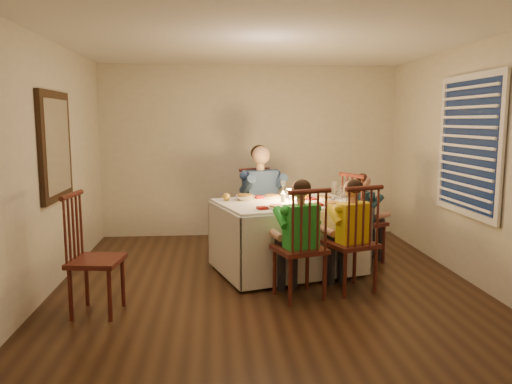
{
  "coord_description": "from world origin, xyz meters",
  "views": [
    {
      "loc": [
        -0.55,
        -5.13,
        1.77
      ],
      "look_at": [
        -0.11,
        0.15,
        1.01
      ],
      "focal_mm": 35.0,
      "sensor_mm": 36.0,
      "label": 1
    }
  ],
  "objects": [
    {
      "name": "ground",
      "position": [
        0.0,
        0.0,
        0.0
      ],
      "size": [
        5.0,
        5.0,
        0.0
      ],
      "primitive_type": "plane",
      "color": "black",
      "rests_on": "ground"
    },
    {
      "name": "wall_left",
      "position": [
        -2.25,
        0.0,
        1.3
      ],
      "size": [
        0.02,
        5.0,
        2.6
      ],
      "primitive_type": "cube",
      "color": "beige",
      "rests_on": "ground"
    },
    {
      "name": "wall_right",
      "position": [
        2.25,
        0.0,
        1.3
      ],
      "size": [
        0.02,
        5.0,
        2.6
      ],
      "primitive_type": "cube",
      "color": "beige",
      "rests_on": "ground"
    },
    {
      "name": "wall_back",
      "position": [
        0.0,
        2.5,
        1.3
      ],
      "size": [
        4.5,
        0.02,
        2.6
      ],
      "primitive_type": "cube",
      "color": "beige",
      "rests_on": "ground"
    },
    {
      "name": "ceiling",
      "position": [
        0.0,
        0.0,
        2.6
      ],
      "size": [
        5.0,
        5.0,
        0.0
      ],
      "primitive_type": "plane",
      "color": "white",
      "rests_on": "wall_back"
    },
    {
      "name": "dining_table",
      "position": [
        0.3,
        0.55,
        0.59
      ],
      "size": [
        1.86,
        1.56,
        0.8
      ],
      "rotation": [
        0.0,
        0.0,
        0.29
      ],
      "color": "silver",
      "rests_on": "ground"
    },
    {
      "name": "chair_adult",
      "position": [
        0.07,
        1.4,
        0.0
      ],
      "size": [
        0.59,
        0.58,
        1.13
      ],
      "primitive_type": null,
      "rotation": [
        0.0,
        0.0,
        0.35
      ],
      "color": "#3C1510",
      "rests_on": "ground"
    },
    {
      "name": "chair_near_left",
      "position": [
        0.28,
        -0.36,
        0.0
      ],
      "size": [
        0.58,
        0.56,
        1.13
      ],
      "primitive_type": null,
      "rotation": [
        0.0,
        0.0,
        3.45
      ],
      "color": "#3C1510",
      "rests_on": "ground"
    },
    {
      "name": "chair_near_right",
      "position": [
        0.85,
        -0.19,
        0.0
      ],
      "size": [
        0.59,
        0.58,
        1.13
      ],
      "primitive_type": null,
      "rotation": [
        0.0,
        0.0,
        3.5
      ],
      "color": "#3C1510",
      "rests_on": "ground"
    },
    {
      "name": "chair_end",
      "position": [
        1.3,
        0.85,
        0.0
      ],
      "size": [
        0.6,
        0.61,
        1.13
      ],
      "primitive_type": null,
      "rotation": [
        0.0,
        0.0,
        2.03
      ],
      "color": "#3C1510",
      "rests_on": "ground"
    },
    {
      "name": "chair_extra",
      "position": [
        -1.64,
        -0.6,
        0.0
      ],
      "size": [
        0.5,
        0.52,
        1.13
      ],
      "primitive_type": null,
      "rotation": [
        0.0,
        0.0,
        1.44
      ],
      "color": "#3C1510",
      "rests_on": "ground"
    },
    {
      "name": "adult",
      "position": [
        0.07,
        1.4,
        0.0
      ],
      "size": [
        0.71,
        0.69,
        1.45
      ],
      "primitive_type": null,
      "rotation": [
        0.0,
        0.0,
        0.35
      ],
      "color": "navy",
      "rests_on": "ground"
    },
    {
      "name": "child_green",
      "position": [
        0.28,
        -0.36,
        0.0
      ],
      "size": [
        0.53,
        0.51,
        1.2
      ],
      "primitive_type": null,
      "rotation": [
        0.0,
        0.0,
        3.45
      ],
      "color": "green",
      "rests_on": "ground"
    },
    {
      "name": "child_yellow",
      "position": [
        0.85,
        -0.19,
        0.0
      ],
      "size": [
        0.52,
        0.5,
        1.18
      ],
      "primitive_type": null,
      "rotation": [
        0.0,
        0.0,
        3.5
      ],
      "color": "yellow",
      "rests_on": "ground"
    },
    {
      "name": "child_teal",
      "position": [
        1.3,
        0.85,
        0.0
      ],
      "size": [
        0.49,
        0.5,
        1.12
      ],
      "primitive_type": null,
      "rotation": [
        0.0,
        0.0,
        2.03
      ],
      "color": "#18323C",
      "rests_on": "ground"
    },
    {
      "name": "setting_adult",
      "position": [
        0.16,
        0.89,
        0.84
      ],
      "size": [
        0.32,
        0.32,
        0.02
      ],
      "primitive_type": "cylinder",
      "rotation": [
        0.0,
        0.0,
        0.29
      ],
      "color": "silver",
      "rests_on": "dining_table"
    },
    {
      "name": "setting_green",
      "position": [
        0.13,
        0.13,
        0.84
      ],
      "size": [
        0.32,
        0.32,
        0.02
      ],
      "primitive_type": "cylinder",
      "rotation": [
        0.0,
        0.0,
        0.29
      ],
      "color": "silver",
      "rests_on": "dining_table"
    },
    {
      "name": "setting_yellow",
      "position": [
        0.76,
        0.3,
        0.84
      ],
      "size": [
        0.32,
        0.32,
        0.02
      ],
      "primitive_type": "cylinder",
      "rotation": [
        0.0,
        0.0,
        0.29
      ],
      "color": "silver",
      "rests_on": "dining_table"
    },
    {
      "name": "setting_teal",
      "position": [
        0.77,
        0.72,
        0.84
      ],
      "size": [
        0.32,
        0.32,
        0.02
      ],
      "primitive_type": "cylinder",
      "rotation": [
        0.0,
        0.0,
        0.29
      ],
      "color": "silver",
      "rests_on": "dining_table"
    },
    {
      "name": "candle_left",
      "position": [
        0.24,
        0.53,
        0.88
      ],
      "size": [
        0.06,
        0.06,
        0.1
      ],
      "primitive_type": "cylinder",
      "color": "white",
      "rests_on": "dining_table"
    },
    {
      "name": "candle_right",
      "position": [
        0.41,
        0.59,
        0.88
      ],
      "size": [
        0.06,
        0.06,
        0.1
      ],
      "primitive_type": "cylinder",
      "color": "white",
      "rests_on": "dining_table"
    },
    {
      "name": "squash",
      "position": [
        -0.41,
        0.68,
        0.88
      ],
      "size": [
        0.09,
        0.09,
        0.09
      ],
      "primitive_type": "sphere",
      "color": "gold",
      "rests_on": "dining_table"
    },
    {
      "name": "orange_fruit",
      "position": [
        0.54,
        0.68,
        0.87
      ],
      "size": [
        0.08,
        0.08,
        0.08
      ],
      "primitive_type": "sphere",
      "color": "orange",
      "rests_on": "dining_table"
    },
    {
      "name": "serving_bowl",
      "position": [
        -0.19,
        0.7,
        0.86
      ],
      "size": [
        0.25,
        0.25,
        0.06
      ],
      "primitive_type": "imported",
      "rotation": [
        0.0,
        0.0,
        0.08
      ],
      "color": "silver",
      "rests_on": "dining_table"
    },
    {
      "name": "wall_mirror",
      "position": [
        -2.22,
        0.3,
        1.5
      ],
      "size": [
        0.06,
        0.95,
        1.15
      ],
      "color": "black",
      "rests_on": "wall_left"
    },
    {
      "name": "window_blinds",
      "position": [
        2.21,
        0.1,
        1.5
      ],
      "size": [
        0.07,
        1.34,
        1.54
      ],
      "color": "#0D1A36",
      "rests_on": "wall_right"
    }
  ]
}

